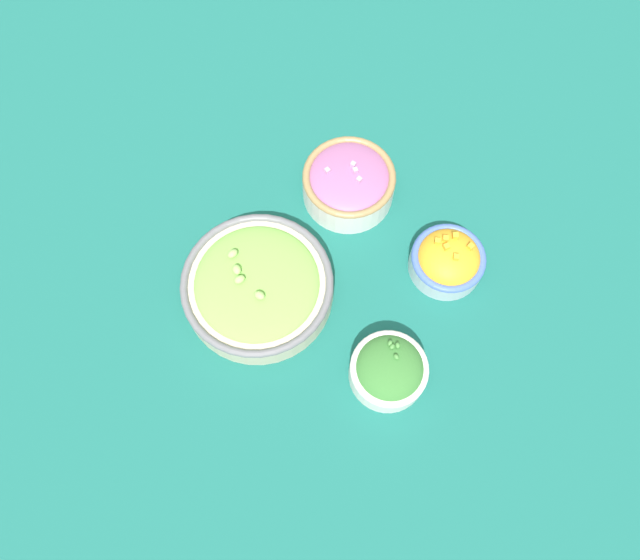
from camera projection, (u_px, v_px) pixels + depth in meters
ground_plane at (320, 287)px, 0.97m from camera, size 3.00×3.00×0.00m
bowl_squash at (448, 260)px, 0.96m from camera, size 0.12×0.12×0.07m
bowl_lettuce at (258, 286)px, 0.94m from camera, size 0.23×0.23×0.07m
bowl_red_onion at (349, 182)px, 1.00m from camera, size 0.15×0.15×0.07m
bowl_broccoli at (389, 370)px, 0.89m from camera, size 0.11×0.11×0.07m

